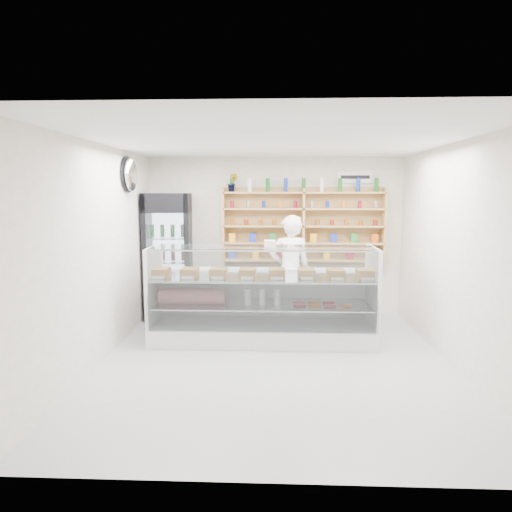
{
  "coord_description": "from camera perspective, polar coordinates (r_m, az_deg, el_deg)",
  "views": [
    {
      "loc": [
        -0.0,
        -5.67,
        2.17
      ],
      "look_at": [
        -0.27,
        0.9,
        1.26
      ],
      "focal_mm": 32.0,
      "sensor_mm": 36.0,
      "label": 1
    }
  ],
  "objects": [
    {
      "name": "display_counter",
      "position": [
        6.79,
        0.8,
        -7.44
      ],
      "size": [
        3.24,
        0.97,
        1.41
      ],
      "color": "white",
      "rests_on": "floor"
    },
    {
      "name": "potted_plant",
      "position": [
        8.05,
        -2.98,
        9.14
      ],
      "size": [
        0.18,
        0.15,
        0.32
      ],
      "primitive_type": "imported",
      "rotation": [
        0.0,
        0.0,
        0.03
      ],
      "color": "#1E6626",
      "rests_on": "wall_shelving"
    },
    {
      "name": "wall_shelving",
      "position": [
        8.05,
        5.92,
        3.71
      ],
      "size": [
        2.84,
        0.28,
        1.33
      ],
      "color": "tan",
      "rests_on": "back_wall"
    },
    {
      "name": "room",
      "position": [
        5.72,
        2.33,
        0.11
      ],
      "size": [
        5.0,
        5.0,
        5.0
      ],
      "color": "#A7A8AC",
      "rests_on": "ground"
    },
    {
      "name": "shop_worker",
      "position": [
        7.46,
        4.27,
        -1.86
      ],
      "size": [
        0.73,
        0.54,
        1.83
      ],
      "primitive_type": "imported",
      "rotation": [
        0.0,
        0.0,
        3.3
      ],
      "color": "white",
      "rests_on": "floor"
    },
    {
      "name": "security_mirror",
      "position": [
        7.21,
        -15.39,
        9.79
      ],
      "size": [
        0.15,
        0.5,
        0.5
      ],
      "primitive_type": "ellipsoid",
      "color": "silver",
      "rests_on": "left_wall"
    },
    {
      "name": "drinks_cooler",
      "position": [
        8.1,
        -10.88,
        0.04
      ],
      "size": [
        0.85,
        0.83,
        2.17
      ],
      "rotation": [
        0.0,
        0.0,
        0.09
      ],
      "color": "black",
      "rests_on": "floor"
    },
    {
      "name": "wall_sign",
      "position": [
        8.27,
        12.27,
        9.61
      ],
      "size": [
        0.62,
        0.03,
        0.2
      ],
      "primitive_type": "cube",
      "color": "white",
      "rests_on": "back_wall"
    }
  ]
}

